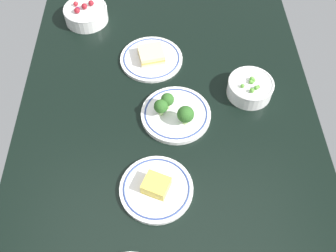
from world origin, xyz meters
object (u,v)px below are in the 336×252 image
at_px(plate_broccoli, 175,113).
at_px(plate_cheese, 156,188).
at_px(plate_sandwich, 151,58).
at_px(bowl_berries, 86,14).
at_px(bowl_peas, 250,88).

height_order(plate_broccoli, plate_cheese, plate_broccoli).
distance_m(plate_sandwich, bowl_berries, 0.33).
bearing_deg(plate_broccoli, plate_sandwich, -163.31).
xyz_separation_m(bowl_peas, bowl_berries, (-0.38, -0.56, 0.00)).
distance_m(plate_broccoli, bowl_berries, 0.56).
height_order(plate_broccoli, bowl_berries, plate_broccoli).
bearing_deg(bowl_berries, plate_cheese, 19.93).
distance_m(plate_broccoli, plate_sandwich, 0.26).
bearing_deg(plate_cheese, plate_sandwich, -178.39).
bearing_deg(plate_cheese, plate_broccoli, 166.27).
xyz_separation_m(plate_cheese, bowl_berries, (-0.71, -0.26, 0.02)).
relative_size(plate_sandwich, bowl_berries, 1.34).
bearing_deg(bowl_peas, plate_sandwich, -116.76).
distance_m(plate_cheese, plate_sandwich, 0.49).
distance_m(plate_cheese, bowl_berries, 0.76).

